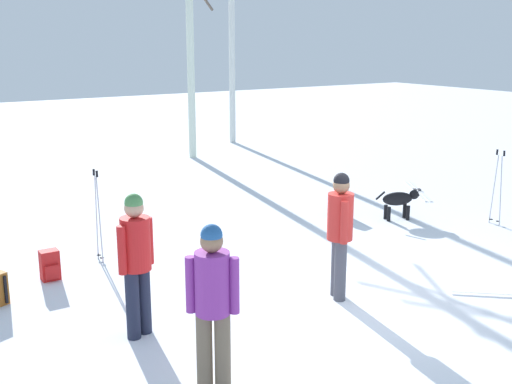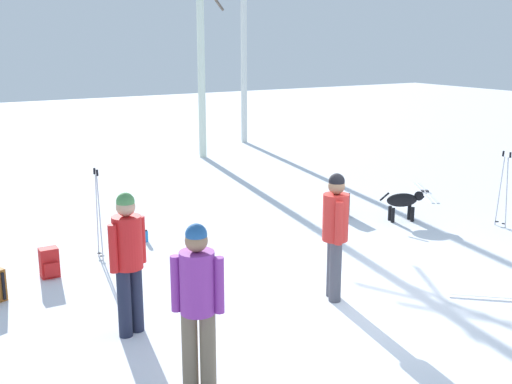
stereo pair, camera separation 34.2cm
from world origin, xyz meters
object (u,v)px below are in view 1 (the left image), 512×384
Objects in this scene: birch_tree_4 at (191,46)px; birch_tree_5 at (232,19)px; ski_poles_0 at (498,185)px; backpack_0 at (50,265)px; person_2 at (340,227)px; backpack_2 at (337,204)px; person_0 at (213,298)px; ski_poles_1 at (98,213)px; person_1 at (136,256)px; ski_pair_lying_0 at (418,191)px; dog at (400,200)px; water_bottle_0 at (144,237)px.

birch_tree_4 is 0.75× the size of birch_tree_5.
backpack_0 is at bearing 168.17° from ski_poles_0.
birch_tree_5 is (8.42, 9.15, 3.74)m from backpack_0.
birch_tree_5 is (5.33, 11.88, 2.97)m from person_2.
birch_tree_4 is at bearing 86.70° from backpack_2.
person_2 is 10.83m from birch_tree_4.
person_0 is at bearing -116.09° from birch_tree_4.
ski_poles_1 reaches higher than ski_poles_0.
person_2 is at bearing -8.14° from person_1.
ski_pair_lying_0 is 0.22× the size of birch_tree_5.
backpack_2 is at bearing 27.90° from person_1.
birch_tree_5 is (7.85, 13.00, 2.97)m from person_0.
backpack_0 is at bearing -129.34° from birch_tree_4.
person_0 is 2.76m from person_2.
dog is at bearing 29.94° from person_0.
ski_pair_lying_0 is at bearing 4.39° from ski_poles_1.
person_2 is at bearing -106.51° from birch_tree_4.
backpack_2 is (-2.08, 2.09, -0.54)m from ski_poles_0.
ski_pair_lying_0 is (5.40, 3.69, -0.97)m from person_2.
ski_poles_1 is (0.30, 4.23, -0.20)m from person_0.
person_2 is 3.90× the size of backpack_2.
ski_pair_lying_0 is at bearing 35.24° from dog.
backpack_2 is (5.13, 4.31, -0.77)m from person_0.
birch_tree_5 is (7.55, 8.77, 3.18)m from ski_poles_1.
backpack_0 is at bearing 99.85° from person_1.
ski_poles_0 is 11.27m from birch_tree_5.
person_0 is 3.97m from backpack_0.
person_1 is at bearing -99.71° from ski_poles_1.
person_1 is at bearing -157.72° from ski_pair_lying_0.
person_1 is 7.97× the size of water_bottle_0.
birch_tree_4 is at bearing 63.91° from person_0.
dog is (5.91, 3.41, -0.59)m from person_0.
birch_tree_4 is at bearing 50.66° from backpack_0.
ski_pair_lying_0 is 3.86× the size of backpack_2.
water_bottle_0 is at bearing 26.21° from ski_poles_1.
person_1 is at bearing -80.15° from backpack_0.
person_0 is at bearing -81.54° from backpack_0.
birch_tree_4 is (6.10, 7.45, 2.93)m from backpack_0.
person_0 is at bearing -155.90° from person_2.
birch_tree_4 reaches higher than ski_poles_0.
backpack_2 is 7.59m from birch_tree_4.
birch_tree_4 reaches higher than backpack_2.
backpack_0 is 10.06m from birch_tree_4.
birch_tree_4 is at bearing -143.65° from birch_tree_5.
ski_poles_1 is (-7.61, -0.58, 0.77)m from ski_pair_lying_0.
birch_tree_5 reaches higher than person_0.
backpack_0 is (-0.57, 3.85, -0.77)m from person_0.
person_1 is at bearing -113.68° from water_bottle_0.
dog is (3.40, 2.28, -0.59)m from person_2.
person_1 and person_2 have the same top height.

